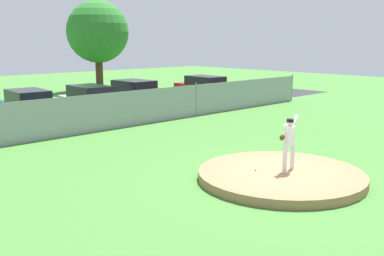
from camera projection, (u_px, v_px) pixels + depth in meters
ground_plane at (155, 146)px, 17.49m from camera, size 80.00×80.00×0.00m
asphalt_strip at (55, 119)px, 23.55m from camera, size 44.00×7.00×0.01m
pitchers_mound at (281, 176)px, 13.18m from camera, size 4.92×4.92×0.26m
pitcher_youth at (289, 139)px, 13.04m from camera, size 0.81×0.32×1.65m
baseball at (256, 169)px, 13.26m from camera, size 0.07×0.07×0.07m
chainlink_fence at (99, 113)px, 20.17m from camera, size 30.66×0.07×1.82m
parked_car_silver at (90, 101)px, 24.43m from camera, size 2.10×4.73×1.66m
parked_car_teal at (29, 107)px, 22.31m from camera, size 2.05×4.55×1.66m
parked_car_burgundy at (134, 95)px, 26.78m from camera, size 2.08×4.42×1.74m
parked_car_red at (205, 89)px, 30.69m from camera, size 1.89×4.83×1.69m
traffic_cone_orange at (99, 105)px, 26.69m from camera, size 0.40×0.40×0.55m
tree_leaning_west at (98, 32)px, 35.71m from camera, size 4.97×4.97×7.27m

